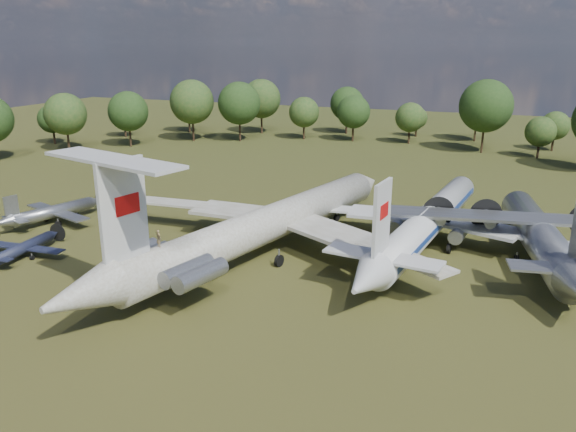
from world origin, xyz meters
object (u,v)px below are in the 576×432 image
at_px(an12_transport, 539,241).
at_px(person_on_il62, 159,238).
at_px(tu104_jet, 428,227).
at_px(il62_airliner, 267,231).
at_px(small_prop_west, 24,250).
at_px(small_prop_northwest, 54,214).

distance_m(an12_transport, person_on_il62, 41.69).
bearing_deg(person_on_il62, tu104_jet, -108.56).
distance_m(il62_airliner, person_on_il62, 16.61).
xyz_separation_m(tu104_jet, an12_transport, (12.39, -0.67, -0.02)).
bearing_deg(an12_transport, person_on_il62, -154.22).
xyz_separation_m(il62_airliner, small_prop_west, (-25.52, -11.53, -1.93)).
bearing_deg(person_on_il62, small_prop_northwest, -8.05).
bearing_deg(small_prop_west, tu104_jet, 22.13).
height_order(il62_airliner, small_prop_west, il62_airliner).
bearing_deg(an12_transport, small_prop_northwest, 177.69).
height_order(il62_airliner, an12_transport, il62_airliner).
height_order(il62_airliner, person_on_il62, person_on_il62).
bearing_deg(small_prop_northwest, small_prop_west, -43.84).
bearing_deg(small_prop_northwest, an12_transport, 25.00).
distance_m(il62_airliner, an12_transport, 30.73).
bearing_deg(an12_transport, il62_airliner, -173.73).
bearing_deg(il62_airliner, person_on_il62, -90.00).
relative_size(small_prop_west, person_on_il62, 7.86).
distance_m(tu104_jet, person_on_il62, 33.13).
xyz_separation_m(an12_transport, person_on_il62, (-33.36, -24.65, 4.12)).
bearing_deg(tu104_jet, il62_airliner, -143.53).
relative_size(il62_airliner, tu104_jet, 1.18).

